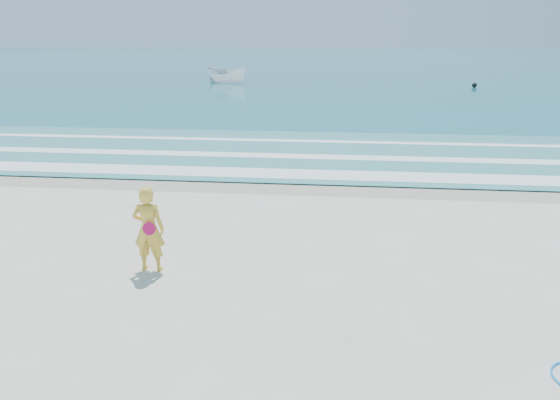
# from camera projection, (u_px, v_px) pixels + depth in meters

# --- Properties ---
(ground) EXTENTS (400.00, 400.00, 0.00)m
(ground) POSITION_uv_depth(u_px,v_px,m) (241.00, 323.00, 9.34)
(ground) COLOR silver
(ground) RESTS_ON ground
(wet_sand) EXTENTS (400.00, 2.40, 0.00)m
(wet_sand) POSITION_uv_depth(u_px,v_px,m) (290.00, 185.00, 17.90)
(wet_sand) COLOR #B2A893
(wet_sand) RESTS_ON ground
(ocean) EXTENTS (400.00, 190.00, 0.04)m
(ocean) POSITION_uv_depth(u_px,v_px,m) (335.00, 59.00, 109.18)
(ocean) COLOR #19727F
(ocean) RESTS_ON ground
(shallow) EXTENTS (400.00, 10.00, 0.01)m
(shallow) POSITION_uv_depth(u_px,v_px,m) (302.00, 152.00, 22.64)
(shallow) COLOR #59B7AD
(shallow) RESTS_ON ocean
(foam_near) EXTENTS (400.00, 1.40, 0.01)m
(foam_near) POSITION_uv_depth(u_px,v_px,m) (294.00, 174.00, 19.12)
(foam_near) COLOR white
(foam_near) RESTS_ON shallow
(foam_mid) EXTENTS (400.00, 0.90, 0.01)m
(foam_mid) POSITION_uv_depth(u_px,v_px,m) (300.00, 156.00, 21.88)
(foam_mid) COLOR white
(foam_mid) RESTS_ON shallow
(foam_far) EXTENTS (400.00, 0.60, 0.01)m
(foam_far) POSITION_uv_depth(u_px,v_px,m) (306.00, 141.00, 25.01)
(foam_far) COLOR white
(foam_far) RESTS_ON shallow
(boat) EXTENTS (4.90, 2.97, 1.77)m
(boat) POSITION_uv_depth(u_px,v_px,m) (227.00, 74.00, 54.64)
(boat) COLOR white
(boat) RESTS_ON ocean
(buoy) EXTENTS (0.45, 0.45, 0.45)m
(buoy) POSITION_uv_depth(u_px,v_px,m) (474.00, 85.00, 50.26)
(buoy) COLOR black
(buoy) RESTS_ON ocean
(woman) EXTENTS (0.66, 0.44, 1.81)m
(woman) POSITION_uv_depth(u_px,v_px,m) (149.00, 229.00, 11.19)
(woman) COLOR yellow
(woman) RESTS_ON ground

